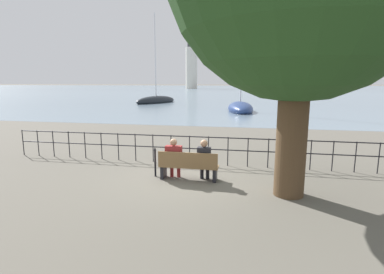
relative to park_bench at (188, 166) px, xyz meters
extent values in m
plane|color=#605B51|center=(0.00, 0.06, -0.43)|extent=(1000.00, 1000.00, 0.00)
cube|color=slate|center=(0.00, 161.39, -0.43)|extent=(600.00, 300.00, 0.01)
cylinder|color=#4C3823|center=(2.88, -0.69, 1.29)|extent=(0.78, 0.78, 3.45)
cube|color=brown|center=(0.00, 0.06, -0.01)|extent=(1.83, 0.45, 0.05)
cube|color=brown|center=(0.00, -0.14, 0.24)|extent=(1.83, 0.04, 0.45)
cube|color=black|center=(-0.82, 0.06, -0.23)|extent=(0.10, 0.41, 0.40)
cube|color=black|center=(0.82, 0.06, -0.23)|extent=(0.10, 0.41, 0.40)
cylinder|color=maroon|center=(-0.59, 0.22, -0.21)|extent=(0.11, 0.11, 0.45)
cylinder|color=maroon|center=(-0.36, 0.22, -0.21)|extent=(0.11, 0.11, 0.45)
cube|color=maroon|center=(-0.47, 0.13, 0.07)|extent=(0.42, 0.26, 0.14)
cube|color=maroon|center=(-0.47, 0.04, 0.31)|extent=(0.50, 0.24, 0.60)
sphere|color=#A87A5B|center=(-0.47, 0.04, 0.73)|extent=(0.22, 0.22, 0.22)
cylinder|color=black|center=(0.39, 0.22, -0.21)|extent=(0.11, 0.11, 0.45)
cylinder|color=black|center=(0.56, 0.22, -0.21)|extent=(0.11, 0.11, 0.45)
cube|color=black|center=(0.47, 0.13, 0.07)|extent=(0.34, 0.26, 0.14)
cube|color=black|center=(0.47, 0.04, 0.31)|extent=(0.40, 0.24, 0.59)
sphere|color=#A87A5B|center=(0.47, 0.04, 0.73)|extent=(0.22, 0.22, 0.22)
cylinder|color=black|center=(-7.40, 1.86, 0.09)|extent=(0.04, 0.04, 1.05)
cylinder|color=black|center=(-6.69, 1.86, 0.09)|extent=(0.04, 0.04, 1.05)
cylinder|color=black|center=(-5.99, 1.86, 0.09)|extent=(0.04, 0.04, 1.05)
cylinder|color=black|center=(-5.28, 1.86, 0.09)|extent=(0.04, 0.04, 1.05)
cylinder|color=black|center=(-4.58, 1.86, 0.09)|extent=(0.04, 0.04, 1.05)
cylinder|color=black|center=(-3.87, 1.86, 0.09)|extent=(0.04, 0.04, 1.05)
cylinder|color=black|center=(-3.17, 1.86, 0.09)|extent=(0.04, 0.04, 1.05)
cylinder|color=black|center=(-2.47, 1.86, 0.09)|extent=(0.04, 0.04, 1.05)
cylinder|color=black|center=(-1.76, 1.86, 0.09)|extent=(0.04, 0.04, 1.05)
cylinder|color=black|center=(-1.06, 1.86, 0.09)|extent=(0.04, 0.04, 1.05)
cylinder|color=black|center=(-0.35, 1.86, 0.09)|extent=(0.04, 0.04, 1.05)
cylinder|color=black|center=(0.35, 1.86, 0.09)|extent=(0.04, 0.04, 1.05)
cylinder|color=black|center=(1.06, 1.86, 0.09)|extent=(0.04, 0.04, 1.05)
cylinder|color=black|center=(1.76, 1.86, 0.09)|extent=(0.04, 0.04, 1.05)
cylinder|color=black|center=(2.47, 1.86, 0.09)|extent=(0.04, 0.04, 1.05)
cylinder|color=black|center=(3.17, 1.86, 0.09)|extent=(0.04, 0.04, 1.05)
cylinder|color=black|center=(3.87, 1.86, 0.09)|extent=(0.04, 0.04, 1.05)
cylinder|color=black|center=(4.58, 1.86, 0.09)|extent=(0.04, 0.04, 1.05)
cylinder|color=black|center=(5.28, 1.86, 0.09)|extent=(0.04, 0.04, 1.05)
cylinder|color=black|center=(5.99, 1.86, 0.09)|extent=(0.04, 0.04, 1.05)
cylinder|color=black|center=(0.00, 1.86, 0.59)|extent=(14.79, 0.04, 0.04)
cylinder|color=black|center=(0.00, 1.86, 0.14)|extent=(14.79, 0.04, 0.04)
cylinder|color=black|center=(-1.11, 0.15, -0.01)|extent=(0.06, 0.06, 0.85)
cone|color=black|center=(-1.11, 0.15, 0.47)|extent=(0.09, 0.09, 0.12)
ellipsoid|color=navy|center=(0.67, 23.01, -0.14)|extent=(3.41, 7.29, 1.45)
cylinder|color=silver|center=(0.67, 23.01, 6.19)|extent=(0.14, 0.14, 11.80)
ellipsoid|color=black|center=(-12.03, 33.79, -0.14)|extent=(5.02, 8.34, 1.49)
cylinder|color=silver|center=(-12.03, 33.79, 6.25)|extent=(0.14, 0.14, 11.87)
cylinder|color=silver|center=(-27.79, 138.31, 9.44)|extent=(5.61, 5.61, 19.74)
cylinder|color=#2D2D33|center=(-27.79, 138.31, 20.51)|extent=(3.92, 3.92, 2.41)
cone|color=#4C1E19|center=(-27.79, 138.31, 22.67)|extent=(4.49, 4.49, 1.93)
camera|label=1|loc=(1.84, -8.66, 2.53)|focal=28.00mm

